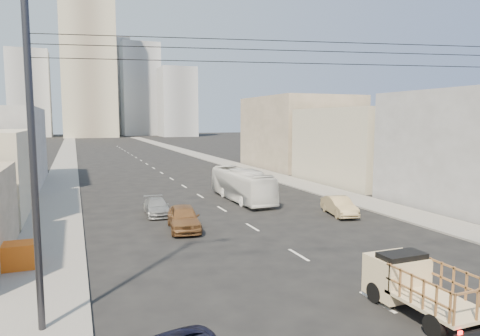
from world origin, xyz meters
TOP-DOWN VIEW (x-y plane):
  - ground at (0.00, 0.00)m, footprint 420.00×420.00m
  - sidewalk_left at (-11.75, 70.00)m, footprint 3.50×180.00m
  - sidewalk_right at (11.75, 70.00)m, footprint 3.50×180.00m
  - lane_dashes at (0.00, 53.00)m, footprint 0.15×104.00m
  - flatbed_pickup at (0.76, 0.81)m, footprint 1.95×4.41m
  - city_bus at (2.70, 22.71)m, footprint 2.33×9.57m
  - sedan_brown at (-4.20, 14.95)m, footprint 2.36×4.68m
  - sedan_tan at (7.11, 14.94)m, footprint 2.15×4.18m
  - sedan_grey at (-4.99, 19.78)m, footprint 1.79×4.08m
  - streetlamp_left at (-11.39, 4.00)m, footprint 2.36×0.25m
  - overhead_wires at (0.00, 1.50)m, footprint 23.01×5.02m
  - crate_stack at (-13.00, 10.63)m, footprint 1.80×1.20m
  - bldg_right_near at (19.00, 14.00)m, footprint 10.00×12.00m
  - bldg_right_mid at (19.50, 28.00)m, footprint 11.00×14.00m
  - bldg_right_far at (20.00, 44.00)m, footprint 12.00×16.00m
  - high_rise_tower at (-4.00, 170.00)m, footprint 20.00×20.00m
  - midrise_ne at (18.00, 185.00)m, footprint 16.00×16.00m
  - midrise_nw at (-26.00, 180.00)m, footprint 15.00×15.00m
  - midrise_back at (6.00, 200.00)m, footprint 18.00×18.00m
  - midrise_east at (30.00, 165.00)m, footprint 14.00×14.00m

SIDE VIEW (x-z plane):
  - ground at x=0.00m, z-range 0.00..0.00m
  - lane_dashes at x=0.00m, z-range 0.00..0.01m
  - sidewalk_left at x=-11.75m, z-range 0.00..0.12m
  - sidewalk_right at x=11.75m, z-range 0.00..0.12m
  - sedan_grey at x=-4.99m, z-range 0.00..1.16m
  - sedan_tan at x=7.11m, z-range 0.00..1.31m
  - crate_stack at x=-13.00m, z-range 0.12..1.26m
  - sedan_brown at x=-4.20m, z-range 0.00..1.53m
  - flatbed_pickup at x=0.76m, z-range 0.14..2.04m
  - city_bus at x=2.70m, z-range 0.00..2.66m
  - bldg_right_mid at x=19.50m, z-range 0.00..8.00m
  - bldg_right_near at x=19.00m, z-range 0.00..9.00m
  - bldg_right_far at x=20.00m, z-range 0.00..10.00m
  - streetlamp_left at x=-11.39m, z-range 0.44..12.44m
  - overhead_wires at x=0.00m, z-range 8.60..9.33m
  - midrise_east at x=30.00m, z-range 0.00..28.00m
  - midrise_nw at x=-26.00m, z-range 0.00..34.00m
  - midrise_ne at x=18.00m, z-range 0.00..40.00m
  - midrise_back at x=6.00m, z-range 0.00..44.00m
  - high_rise_tower at x=-4.00m, z-range 0.00..60.00m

